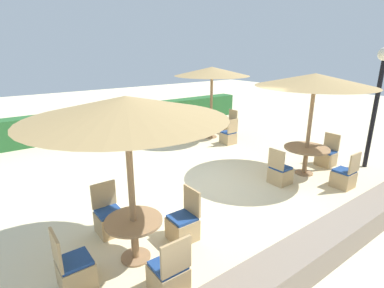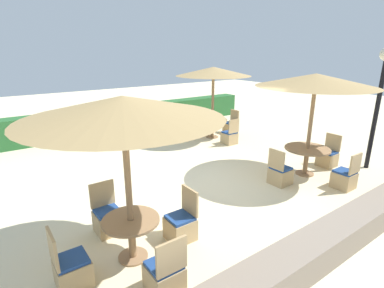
{
  "view_description": "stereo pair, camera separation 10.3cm",
  "coord_description": "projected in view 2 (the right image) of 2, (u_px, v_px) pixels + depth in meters",
  "views": [
    {
      "loc": [
        -4.42,
        -5.36,
        3.24
      ],
      "look_at": [
        0.0,
        0.6,
        0.9
      ],
      "focal_mm": 28.0,
      "sensor_mm": 36.0,
      "label": 1
    },
    {
      "loc": [
        -4.34,
        -5.42,
        3.24
      ],
      "look_at": [
        0.0,
        0.6,
        0.9
      ],
      "focal_mm": 28.0,
      "sensor_mm": 36.0,
      "label": 2
    }
  ],
  "objects": [
    {
      "name": "hedge_row",
      "position": [
        112.0,
        120.0,
        12.22
      ],
      "size": [
        13.0,
        0.7,
        1.01
      ],
      "primitive_type": "cube",
      "color": "#28602D",
      "rests_on": "ground_plane"
    },
    {
      "name": "parasol_back_right",
      "position": [
        213.0,
        72.0,
        10.88
      ],
      "size": [
        2.76,
        2.76,
        2.65
      ],
      "color": "#93704C",
      "rests_on": "ground_plane"
    },
    {
      "name": "parasol_front_right",
      "position": [
        316.0,
        80.0,
        7.42
      ],
      "size": [
        2.96,
        2.96,
        2.69
      ],
      "color": "#93704C",
      "rests_on": "ground_plane"
    },
    {
      "name": "patio_chair_front_right_south",
      "position": [
        345.0,
        178.0,
        7.27
      ],
      "size": [
        0.46,
        0.46,
        0.93
      ],
      "color": "tan",
      "rests_on": "ground_plane"
    },
    {
      "name": "ground_plane",
      "position": [
        206.0,
        184.0,
        7.59
      ],
      "size": [
        40.0,
        40.0,
        0.0
      ],
      "primitive_type": "plane",
      "color": "beige"
    },
    {
      "name": "round_table_front_left",
      "position": [
        131.0,
        229.0,
        4.74
      ],
      "size": [
        0.91,
        0.91,
        0.7
      ],
      "color": "#93704C",
      "rests_on": "ground_plane"
    },
    {
      "name": "patio_chair_front_left_south",
      "position": [
        165.0,
        275.0,
        4.13
      ],
      "size": [
        0.46,
        0.46,
        0.93
      ],
      "color": "tan",
      "rests_on": "ground_plane"
    },
    {
      "name": "stone_border",
      "position": [
        331.0,
        240.0,
        4.94
      ],
      "size": [
        10.0,
        0.56,
        0.49
      ],
      "primitive_type": "cube",
      "color": "gray",
      "rests_on": "ground_plane"
    },
    {
      "name": "patio_chair_front_right_west",
      "position": [
        280.0,
        174.0,
        7.5
      ],
      "size": [
        0.46,
        0.46,
        0.93
      ],
      "rotation": [
        0.0,
        0.0,
        -1.57
      ],
      "color": "tan",
      "rests_on": "ground_plane"
    },
    {
      "name": "lamp_post",
      "position": [
        381.0,
        85.0,
        7.93
      ],
      "size": [
        0.36,
        0.36,
        3.32
      ],
      "color": "black",
      "rests_on": "ground_plane"
    },
    {
      "name": "patio_chair_front_left_north",
      "position": [
        108.0,
        219.0,
        5.52
      ],
      "size": [
        0.46,
        0.46,
        0.93
      ],
      "rotation": [
        0.0,
        0.0,
        3.14
      ],
      "color": "tan",
      "rests_on": "ground_plane"
    },
    {
      "name": "parasol_front_left",
      "position": [
        123.0,
        108.0,
        4.15
      ],
      "size": [
        2.88,
        2.88,
        2.64
      ],
      "color": "#93704C",
      "rests_on": "ground_plane"
    },
    {
      "name": "round_table_front_right",
      "position": [
        307.0,
        153.0,
        8.0
      ],
      "size": [
        1.18,
        1.18,
        0.75
      ],
      "color": "#93704C",
      "rests_on": "ground_plane"
    },
    {
      "name": "patio_chair_front_left_east",
      "position": [
        181.0,
        225.0,
        5.32
      ],
      "size": [
        0.46,
        0.46,
        0.93
      ],
      "rotation": [
        0.0,
        0.0,
        1.57
      ],
      "color": "tan",
      "rests_on": "ground_plane"
    },
    {
      "name": "round_table_back_right",
      "position": [
        212.0,
        123.0,
        11.45
      ],
      "size": [
        1.13,
        1.13,
        0.71
      ],
      "color": "#93704C",
      "rests_on": "ground_plane"
    },
    {
      "name": "patio_chair_back_right_north",
      "position": [
        196.0,
        125.0,
        12.35
      ],
      "size": [
        0.46,
        0.46,
        0.93
      ],
      "rotation": [
        0.0,
        0.0,
        3.14
      ],
      "color": "tan",
      "rests_on": "ground_plane"
    },
    {
      "name": "patio_chair_back_right_south",
      "position": [
        230.0,
        137.0,
        10.72
      ],
      "size": [
        0.46,
        0.46,
        0.93
      ],
      "color": "tan",
      "rests_on": "ground_plane"
    },
    {
      "name": "patio_chair_back_right_east",
      "position": [
        231.0,
        127.0,
        12.14
      ],
      "size": [
        0.46,
        0.46,
        0.93
      ],
      "rotation": [
        0.0,
        0.0,
        1.57
      ],
      "color": "tan",
      "rests_on": "ground_plane"
    },
    {
      "name": "patio_chair_front_right_east",
      "position": [
        327.0,
        157.0,
        8.68
      ],
      "size": [
        0.46,
        0.46,
        0.93
      ],
      "rotation": [
        0.0,
        0.0,
        1.57
      ],
      "color": "tan",
      "rests_on": "ground_plane"
    },
    {
      "name": "patio_chair_front_left_west",
      "position": [
        71.0,
        270.0,
        4.24
      ],
      "size": [
        0.46,
        0.46,
        0.93
      ],
      "rotation": [
        0.0,
        0.0,
        -1.57
      ],
      "color": "tan",
      "rests_on": "ground_plane"
    }
  ]
}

